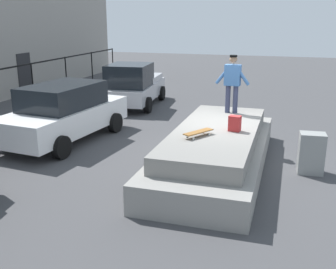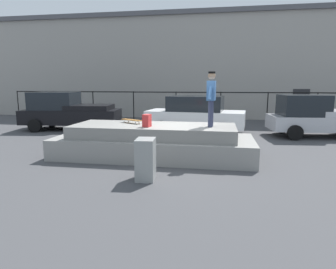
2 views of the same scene
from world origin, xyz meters
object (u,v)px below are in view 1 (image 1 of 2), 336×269
skateboard (198,132)px  car_white_sedan_mid (64,112)px  backpack (235,123)px  utility_box (311,153)px  skateboarder (232,80)px  car_silver_pickup_far (134,85)px

skateboard → car_white_sedan_mid: car_white_sedan_mid is taller
backpack → skateboard: bearing=-128.0°
car_white_sedan_mid → utility_box: 7.21m
skateboarder → car_silver_pickup_far: skateboarder is taller
skateboard → backpack: 1.02m
backpack → car_white_sedan_mid: bearing=177.3°
skateboarder → car_silver_pickup_far: bearing=47.2°
car_white_sedan_mid → utility_box: bearing=-95.1°
backpack → car_silver_pickup_far: bearing=137.6°
car_white_sedan_mid → car_silver_pickup_far: 5.28m
skateboard → utility_box: bearing=-66.7°
car_white_sedan_mid → utility_box: car_white_sedan_mid is taller
skateboarder → backpack: bearing=-169.0°
backpack → car_silver_pickup_far: size_ratio=0.09×
backpack → utility_box: 2.01m
skateboarder → car_white_sedan_mid: bearing=99.7°
skateboard → car_white_sedan_mid: bearing=69.1°
skateboarder → backpack: skateboarder is taller
skateboard → car_white_sedan_mid: 4.93m
car_silver_pickup_far → utility_box: car_silver_pickup_far is taller
skateboard → utility_box: skateboard is taller
skateboarder → skateboard: bearing=171.9°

